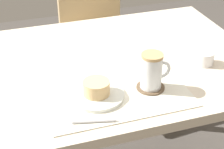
{
  "coord_description": "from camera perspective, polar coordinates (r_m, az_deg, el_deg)",
  "views": [
    {
      "loc": [
        -0.39,
        -1.17,
        1.42
      ],
      "look_at": [
        -0.07,
        -0.17,
        0.77
      ],
      "focal_mm": 60.0,
      "sensor_mm": 36.0,
      "label": 1
    }
  ],
  "objects": [
    {
      "name": "wooden_chair",
      "position": [
        2.22,
        -2.26,
        7.07
      ],
      "size": [
        0.45,
        0.45,
        0.88
      ],
      "rotation": [
        0.0,
        0.0,
        3.23
      ],
      "color": "#D1B27F",
      "rests_on": "ground_plane"
    },
    {
      "name": "pastry",
      "position": [
        1.19,
        -2.39,
        -2.01
      ],
      "size": [
        0.09,
        0.09,
        0.05
      ],
      "primitive_type": "cylinder",
      "color": "#E5BC7F",
      "rests_on": "pastry_plate"
    },
    {
      "name": "sugar_bowl",
      "position": [
        1.42,
        13.88,
        2.47
      ],
      "size": [
        0.07,
        0.07,
        0.05
      ],
      "primitive_type": "cylinder",
      "color": "white",
      "rests_on": "dining_table"
    },
    {
      "name": "dining_table",
      "position": [
        1.46,
        0.51,
        -0.63
      ],
      "size": [
        1.08,
        0.81,
        0.72
      ],
      "color": "beige",
      "rests_on": "ground_plane"
    },
    {
      "name": "coffee_mug",
      "position": [
        1.22,
        6.14,
        0.57
      ],
      "size": [
        0.1,
        0.07,
        0.12
      ],
      "color": "white",
      "rests_on": "coffee_coaster"
    },
    {
      "name": "pastry_plate",
      "position": [
        1.21,
        -2.36,
        -3.16
      ],
      "size": [
        0.18,
        0.18,
        0.01
      ],
      "primitive_type": "cylinder",
      "color": "silver",
      "rests_on": "placemat"
    },
    {
      "name": "placemat",
      "position": [
        1.23,
        0.58,
        -2.84
      ],
      "size": [
        0.47,
        0.3,
        0.0
      ],
      "primitive_type": "cube",
      "color": "silver",
      "rests_on": "dining_table"
    },
    {
      "name": "coffee_coaster",
      "position": [
        1.26,
        5.87,
        -1.95
      ],
      "size": [
        0.09,
        0.09,
        0.0
      ],
      "primitive_type": "cylinder",
      "color": "brown",
      "rests_on": "placemat"
    },
    {
      "name": "teaspoon",
      "position": [
        1.1,
        -2.73,
        -7.12
      ],
      "size": [
        0.13,
        0.04,
        0.01
      ],
      "primitive_type": "cylinder",
      "rotation": [
        0.0,
        1.57,
        -0.23
      ],
      "color": "silver",
      "rests_on": "placemat"
    }
  ]
}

